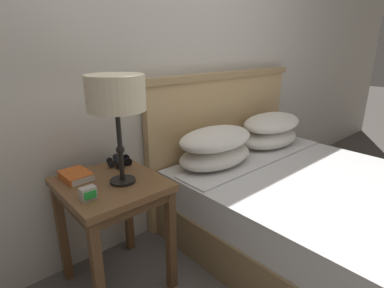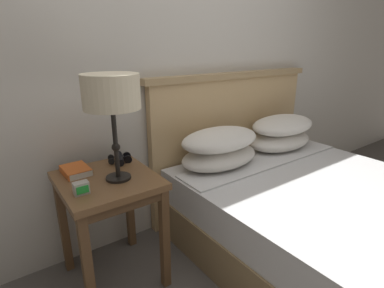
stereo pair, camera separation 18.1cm
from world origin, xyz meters
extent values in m
cube|color=beige|center=(0.00, 1.01, 1.30)|extent=(8.00, 0.06, 2.60)
cube|color=brown|center=(-0.53, 0.66, 0.63)|extent=(0.49, 0.53, 0.04)
cube|color=brown|center=(-0.53, 0.66, 0.59)|extent=(0.46, 0.50, 0.05)
cube|color=brown|center=(-0.74, 0.43, 0.31)|extent=(0.04, 0.04, 0.61)
cube|color=brown|center=(-0.32, 0.43, 0.31)|extent=(0.04, 0.04, 0.61)
cube|color=brown|center=(-0.74, 0.89, 0.31)|extent=(0.04, 0.04, 0.61)
cube|color=brown|center=(-0.32, 0.89, 0.31)|extent=(0.04, 0.04, 0.61)
cube|color=olive|center=(0.64, -0.05, 0.14)|extent=(1.44, 1.93, 0.28)
cube|color=silver|center=(0.64, -0.05, 0.39)|extent=(1.41, 1.89, 0.22)
cube|color=silver|center=(0.64, 0.59, 0.50)|extent=(1.38, 0.28, 0.01)
cube|color=tan|center=(0.64, 0.94, 0.54)|extent=(1.51, 0.06, 1.07)
cube|color=#A4865B|center=(0.64, 0.94, 1.09)|extent=(1.59, 0.10, 0.04)
ellipsoid|color=silver|center=(0.30, 0.70, 0.57)|extent=(0.60, 0.36, 0.15)
ellipsoid|color=silver|center=(0.95, 0.70, 0.57)|extent=(0.60, 0.36, 0.15)
ellipsoid|color=silver|center=(0.30, 0.70, 0.70)|extent=(0.60, 0.36, 0.15)
ellipsoid|color=silver|center=(0.97, 0.70, 0.70)|extent=(0.60, 0.36, 0.15)
cylinder|color=black|center=(-0.48, 0.61, 0.65)|extent=(0.13, 0.13, 0.01)
cylinder|color=black|center=(-0.48, 0.61, 0.84)|extent=(0.02, 0.02, 0.36)
sphere|color=black|center=(-0.48, 0.61, 0.82)|extent=(0.04, 0.04, 0.04)
cylinder|color=beige|center=(-0.48, 0.61, 1.10)|extent=(0.28, 0.28, 0.17)
cube|color=silver|center=(-0.64, 0.81, 0.66)|extent=(0.13, 0.18, 0.03)
cube|color=orange|center=(-0.64, 0.81, 0.68)|extent=(0.13, 0.18, 0.00)
cube|color=orange|center=(-0.71, 0.81, 0.66)|extent=(0.01, 0.18, 0.04)
cylinder|color=black|center=(-0.39, 0.80, 0.67)|extent=(0.07, 0.10, 0.04)
cylinder|color=black|center=(-0.35, 0.79, 0.67)|extent=(0.05, 0.03, 0.05)
cylinder|color=black|center=(-0.44, 0.82, 0.67)|extent=(0.04, 0.02, 0.04)
cylinder|color=black|center=(-0.37, 0.86, 0.67)|extent=(0.07, 0.10, 0.04)
cylinder|color=black|center=(-0.33, 0.85, 0.67)|extent=(0.05, 0.03, 0.05)
cylinder|color=black|center=(-0.42, 0.88, 0.67)|extent=(0.04, 0.02, 0.04)
cube|color=black|center=(-0.38, 0.83, 0.68)|extent=(0.07, 0.05, 0.01)
cylinder|color=black|center=(-0.38, 0.83, 0.68)|extent=(0.02, 0.02, 0.02)
cube|color=#B7B2A8|center=(-0.69, 0.56, 0.68)|extent=(0.07, 0.04, 0.06)
cube|color=green|center=(-0.69, 0.53, 0.68)|extent=(0.06, 0.00, 0.04)
camera|label=1|loc=(-1.15, -0.67, 1.32)|focal=28.00mm
camera|label=2|loc=(-1.00, -0.78, 1.32)|focal=28.00mm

